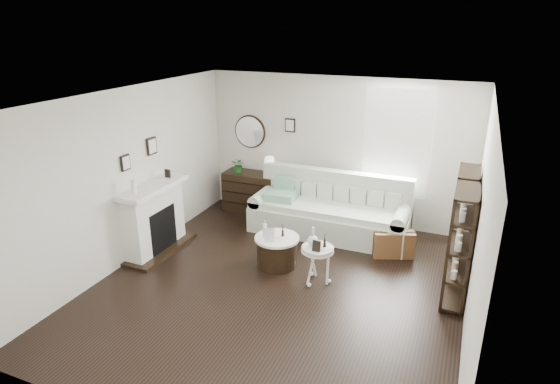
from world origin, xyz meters
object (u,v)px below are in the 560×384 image
at_px(dresser, 254,192).
at_px(sofa, 330,214).
at_px(drum_table, 277,251).
at_px(pedestal_table, 318,250).

bearing_deg(dresser, sofa, -12.77).
xyz_separation_m(dresser, drum_table, (1.29, -1.86, -0.15)).
xyz_separation_m(sofa, pedestal_table, (0.33, -1.73, 0.16)).
xyz_separation_m(drum_table, pedestal_table, (0.74, -0.25, 0.28)).
relative_size(sofa, dresser, 2.35).
relative_size(sofa, drum_table, 4.03).
bearing_deg(sofa, drum_table, -105.22).
height_order(dresser, pedestal_table, dresser).
relative_size(drum_table, pedestal_table, 1.21).
relative_size(dresser, drum_table, 1.71).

